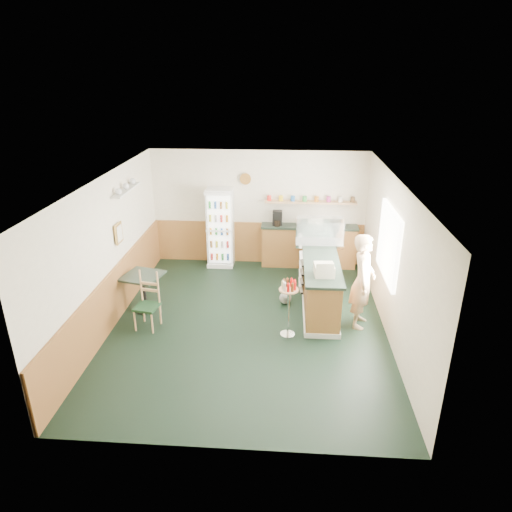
# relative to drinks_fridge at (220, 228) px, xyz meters

# --- Properties ---
(ground) EXTENTS (6.00, 6.00, 0.00)m
(ground) POSITION_rel_drinks_fridge_xyz_m (0.88, -2.74, -0.93)
(ground) COLOR black
(ground) RESTS_ON ground
(room_envelope) EXTENTS (5.04, 6.02, 2.72)m
(room_envelope) POSITION_rel_drinks_fridge_xyz_m (0.66, -2.01, 0.60)
(room_envelope) COLOR beige
(room_envelope) RESTS_ON ground
(service_counter) EXTENTS (0.68, 3.01, 1.01)m
(service_counter) POSITION_rel_drinks_fridge_xyz_m (2.23, -1.67, -0.47)
(service_counter) COLOR #A87736
(service_counter) RESTS_ON ground
(back_counter) EXTENTS (2.24, 0.42, 1.69)m
(back_counter) POSITION_rel_drinks_fridge_xyz_m (2.07, 0.06, -0.38)
(back_counter) COLOR #A87736
(back_counter) RESTS_ON ground
(drinks_fridge) EXTENTS (0.61, 0.53, 1.86)m
(drinks_fridge) POSITION_rel_drinks_fridge_xyz_m (0.00, 0.00, 0.00)
(drinks_fridge) COLOR white
(drinks_fridge) RESTS_ON ground
(display_case) EXTENTS (0.97, 0.51, 0.55)m
(display_case) POSITION_rel_drinks_fridge_xyz_m (2.23, -1.15, 0.36)
(display_case) COLOR silver
(display_case) RESTS_ON service_counter
(cash_register) EXTENTS (0.36, 0.38, 0.20)m
(cash_register) POSITION_rel_drinks_fridge_xyz_m (2.23, -2.66, 0.18)
(cash_register) COLOR beige
(cash_register) RESTS_ON service_counter
(shopkeeper) EXTENTS (0.55, 0.67, 1.77)m
(shopkeeper) POSITION_rel_drinks_fridge_xyz_m (2.93, -2.60, -0.04)
(shopkeeper) COLOR tan
(shopkeeper) RESTS_ON ground
(condiment_stand) EXTENTS (0.34, 0.34, 1.06)m
(condiment_stand) POSITION_rel_drinks_fridge_xyz_m (1.62, -3.05, -0.21)
(condiment_stand) COLOR silver
(condiment_stand) RESTS_ON ground
(newspaper_rack) EXTENTS (0.10, 0.48, 0.76)m
(newspaper_rack) POSITION_rel_drinks_fridge_xyz_m (1.88, -1.68, -0.32)
(newspaper_rack) COLOR black
(newspaper_rack) RESTS_ON ground
(cafe_table) EXTENTS (0.83, 0.83, 0.75)m
(cafe_table) POSITION_rel_drinks_fridge_xyz_m (-1.17, -2.35, -0.40)
(cafe_table) COLOR black
(cafe_table) RESTS_ON ground
(cafe_chair) EXTENTS (0.46, 0.46, 1.06)m
(cafe_chair) POSITION_rel_drinks_fridge_xyz_m (-0.92, -2.89, -0.38)
(cafe_chair) COLOR black
(cafe_chair) RESTS_ON ground
(dog_doorstop) EXTENTS (0.24, 0.31, 0.29)m
(dog_doorstop) POSITION_rel_drinks_fridge_xyz_m (1.57, -1.91, -0.79)
(dog_doorstop) COLOR gray
(dog_doorstop) RESTS_ON ground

